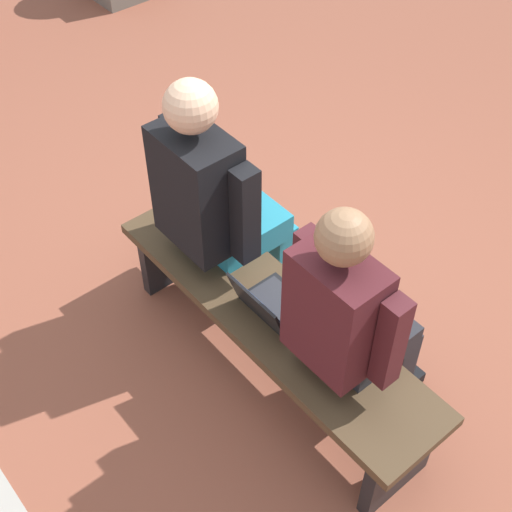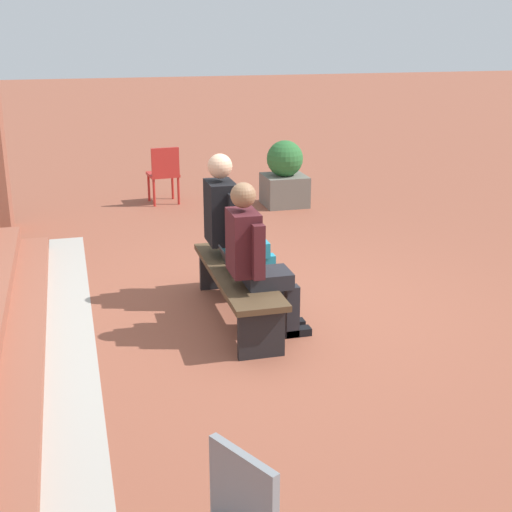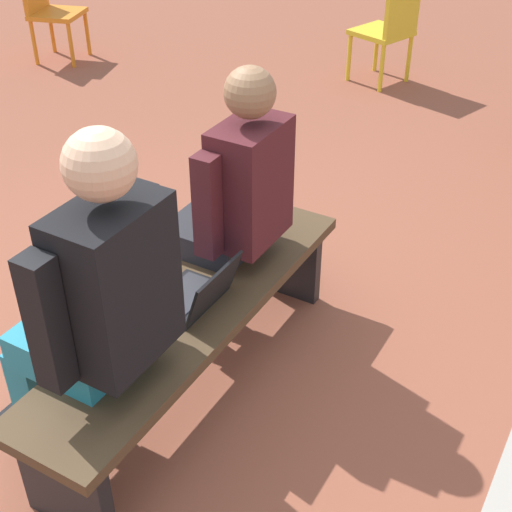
% 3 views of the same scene
% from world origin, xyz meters
% --- Properties ---
extents(ground_plane, '(60.00, 60.00, 0.00)m').
position_xyz_m(ground_plane, '(0.00, 0.00, 0.00)').
color(ground_plane, brown).
extents(bench, '(1.80, 0.44, 0.45)m').
position_xyz_m(bench, '(-0.14, 0.24, 0.35)').
color(bench, '#4C3823').
rests_on(bench, ground).
extents(person_student, '(0.53, 0.67, 1.33)m').
position_xyz_m(person_student, '(-0.54, 0.17, 0.71)').
color(person_student, '#232328').
rests_on(person_student, ground).
extents(person_adult, '(0.58, 0.73, 1.41)m').
position_xyz_m(person_adult, '(0.32, 0.16, 0.74)').
color(person_adult, teal).
rests_on(person_adult, ground).
extents(laptop, '(0.32, 0.29, 0.21)m').
position_xyz_m(laptop, '(-0.15, 0.25, 0.50)').
color(laptop, black).
rests_on(laptop, bench).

